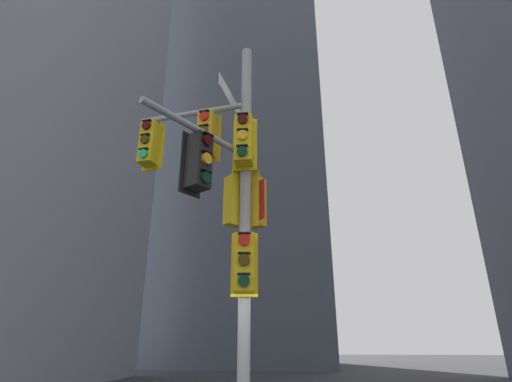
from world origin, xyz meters
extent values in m
cube|color=#4C5460|center=(-3.69, 26.79, 25.89)|extent=(13.90, 13.90, 51.78)
cylinder|color=#9EA0A3|center=(0.00, 0.00, 3.93)|extent=(0.22, 0.22, 7.85)
cylinder|color=#9EA0A3|center=(-1.23, 0.21, 6.44)|extent=(2.48, 0.54, 0.12)
cylinder|color=#9EA0A3|center=(-0.68, -1.07, 5.23)|extent=(1.45, 2.20, 0.12)
cube|color=gold|center=(-0.83, 0.34, 5.84)|extent=(0.48, 0.11, 1.14)
cube|color=gold|center=(-0.86, 0.15, 5.84)|extent=(0.39, 0.39, 1.00)
cylinder|color=red|center=(-0.90, -0.05, 6.19)|extent=(0.21, 0.09, 0.20)
cube|color=black|center=(-0.90, -0.05, 6.31)|extent=(0.23, 0.11, 0.02)
cylinder|color=#3C2C06|center=(-0.90, -0.05, 5.84)|extent=(0.21, 0.09, 0.20)
cube|color=black|center=(-0.90, -0.05, 5.96)|extent=(0.23, 0.11, 0.02)
cylinder|color=#06311C|center=(-0.90, -0.05, 5.49)|extent=(0.21, 0.09, 0.20)
cube|color=black|center=(-0.90, -0.05, 5.61)|extent=(0.23, 0.11, 0.02)
cube|color=yellow|center=(-2.18, 0.57, 5.84)|extent=(0.48, 0.11, 1.14)
cube|color=yellow|center=(-2.22, 0.38, 5.84)|extent=(0.39, 0.39, 1.00)
cylinder|color=#360605|center=(-2.25, 0.18, 6.19)|extent=(0.21, 0.09, 0.20)
cube|color=black|center=(-2.25, 0.18, 6.31)|extent=(0.23, 0.11, 0.02)
cylinder|color=#3C2C06|center=(-2.25, 0.18, 5.84)|extent=(0.21, 0.09, 0.20)
cube|color=black|center=(-2.25, 0.18, 5.96)|extent=(0.23, 0.11, 0.02)
cylinder|color=#19C672|center=(-2.25, 0.18, 5.49)|extent=(0.21, 0.09, 0.20)
cube|color=black|center=(-2.25, 0.18, 5.61)|extent=(0.23, 0.11, 0.02)
cube|color=black|center=(-0.84, -0.97, 4.63)|extent=(0.28, 0.42, 1.14)
cube|color=black|center=(-0.68, -1.07, 4.63)|extent=(0.47, 0.47, 1.00)
cylinder|color=#360605|center=(-0.51, -1.18, 4.98)|extent=(0.16, 0.20, 0.20)
cube|color=black|center=(-0.50, -1.18, 5.10)|extent=(0.18, 0.22, 0.02)
cylinder|color=yellow|center=(-0.51, -1.18, 4.63)|extent=(0.16, 0.20, 0.20)
cube|color=black|center=(-0.50, -1.18, 4.75)|extent=(0.18, 0.22, 0.02)
cylinder|color=#06311C|center=(-0.51, -1.18, 4.28)|extent=(0.16, 0.20, 0.20)
cube|color=black|center=(-0.50, -1.18, 4.40)|extent=(0.18, 0.22, 0.02)
cube|color=yellow|center=(0.00, -0.12, 5.42)|extent=(0.48, 0.03, 1.14)
cube|color=yellow|center=(0.00, -0.31, 5.42)|extent=(0.34, 0.34, 1.00)
cylinder|color=#360605|center=(0.00, -0.51, 5.77)|extent=(0.20, 0.06, 0.20)
cube|color=black|center=(0.00, -0.52, 5.89)|extent=(0.22, 0.07, 0.02)
cylinder|color=yellow|center=(0.00, -0.51, 5.42)|extent=(0.20, 0.06, 0.20)
cube|color=black|center=(0.00, -0.52, 5.54)|extent=(0.22, 0.07, 0.02)
cylinder|color=#06311C|center=(0.00, -0.51, 5.07)|extent=(0.20, 0.06, 0.20)
cube|color=black|center=(0.00, -0.52, 5.19)|extent=(0.22, 0.07, 0.02)
cube|color=yellow|center=(0.01, -0.12, 3.02)|extent=(0.48, 0.08, 1.14)
cube|color=yellow|center=(0.04, -0.31, 3.02)|extent=(0.38, 0.38, 1.00)
cylinder|color=red|center=(0.06, -0.51, 3.37)|extent=(0.21, 0.08, 0.20)
cube|color=black|center=(0.06, -0.51, 3.49)|extent=(0.23, 0.10, 0.02)
cylinder|color=#3C2C06|center=(0.06, -0.51, 3.02)|extent=(0.21, 0.08, 0.20)
cube|color=black|center=(0.06, -0.51, 3.14)|extent=(0.23, 0.10, 0.02)
cylinder|color=#06311C|center=(0.06, -0.51, 2.67)|extent=(0.21, 0.08, 0.20)
cube|color=black|center=(0.06, -0.51, 2.79)|extent=(0.23, 0.10, 0.02)
cube|color=yellow|center=(-0.09, 0.08, 4.35)|extent=(0.34, 0.38, 1.14)
cube|color=yellow|center=(-0.23, 0.21, 4.35)|extent=(0.48, 0.48, 1.00)
cylinder|color=#360605|center=(-0.38, 0.34, 4.70)|extent=(0.18, 0.19, 0.20)
cube|color=black|center=(-0.39, 0.34, 4.82)|extent=(0.20, 0.21, 0.02)
cylinder|color=#3C2C06|center=(-0.38, 0.34, 4.35)|extent=(0.18, 0.19, 0.20)
cube|color=black|center=(-0.39, 0.34, 4.47)|extent=(0.20, 0.21, 0.02)
cylinder|color=#19C672|center=(-0.38, 0.34, 4.00)|extent=(0.18, 0.19, 0.20)
cube|color=black|center=(-0.39, 0.34, 4.12)|extent=(0.20, 0.21, 0.02)
cube|color=gold|center=(0.06, 0.10, 4.33)|extent=(0.43, 0.26, 1.14)
cube|color=gold|center=(0.15, 0.27, 4.33)|extent=(0.46, 0.46, 1.00)
cylinder|color=#360605|center=(0.25, 0.44, 4.68)|extent=(0.20, 0.15, 0.20)
cube|color=black|center=(0.25, 0.45, 4.80)|extent=(0.23, 0.17, 0.02)
cylinder|color=#3C2C06|center=(0.25, 0.44, 4.33)|extent=(0.20, 0.15, 0.20)
cube|color=black|center=(0.25, 0.45, 4.45)|extent=(0.23, 0.17, 0.02)
cylinder|color=#19C672|center=(0.25, 0.44, 3.98)|extent=(0.20, 0.15, 0.20)
cube|color=black|center=(0.25, 0.45, 4.10)|extent=(0.23, 0.17, 0.02)
cube|color=white|center=(-0.35, 0.05, 6.64)|extent=(0.24, 1.49, 0.28)
cube|color=#19479E|center=(-0.35, 0.05, 6.64)|extent=(0.23, 1.45, 0.24)
cube|color=red|center=(0.16, 0.15, 4.28)|extent=(0.44, 0.49, 0.80)
cube|color=white|center=(0.16, 0.15, 4.28)|extent=(0.41, 0.46, 0.76)
camera|label=1|loc=(0.98, -7.10, 1.71)|focal=27.67mm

